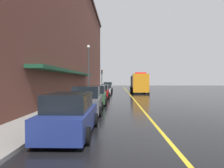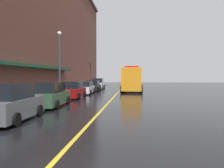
{
  "view_description": "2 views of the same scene",
  "coord_description": "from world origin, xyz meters",
  "px_view_note": "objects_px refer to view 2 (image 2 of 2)",
  "views": [
    {
      "loc": [
        -1.89,
        -6.86,
        2.26
      ],
      "look_at": [
        -2.87,
        26.55,
        1.64
      ],
      "focal_mm": 32.4,
      "sensor_mm": 36.0,
      "label": 1
    },
    {
      "loc": [
        2.03,
        -4.13,
        2.21
      ],
      "look_at": [
        -0.6,
        25.22,
        1.23
      ],
      "focal_mm": 37.57,
      "sensor_mm": 36.0,
      "label": 2
    }
  ],
  "objects_px": {
    "street_lamp_left": "(60,56)",
    "parked_car_3": "(72,90)",
    "parked_car_4": "(85,88)",
    "parked_car_6": "(98,84)",
    "parking_meter_1": "(86,84)",
    "parked_car_5": "(93,86)",
    "utility_truck": "(132,80)",
    "parking_meter_0": "(92,83)",
    "parked_car_2": "(50,95)",
    "traffic_light_near": "(91,71)",
    "parked_car_1": "(10,104)"
  },
  "relations": [
    {
      "from": "parked_car_1",
      "to": "parked_car_5",
      "type": "bearing_deg",
      "value": -1.93
    },
    {
      "from": "parked_car_6",
      "to": "utility_truck",
      "type": "relative_size",
      "value": 0.52
    },
    {
      "from": "utility_truck",
      "to": "parking_meter_1",
      "type": "relative_size",
      "value": 7.14
    },
    {
      "from": "parked_car_1",
      "to": "traffic_light_near",
      "type": "xyz_separation_m",
      "value": [
        -1.31,
        29.15,
        2.29
      ]
    },
    {
      "from": "street_lamp_left",
      "to": "parked_car_3",
      "type": "bearing_deg",
      "value": -47.0
    },
    {
      "from": "parked_car_3",
      "to": "parked_car_6",
      "type": "xyz_separation_m",
      "value": [
        -0.04,
        17.46,
        0.07
      ]
    },
    {
      "from": "parked_car_6",
      "to": "traffic_light_near",
      "type": "xyz_separation_m",
      "value": [
        -1.25,
        -0.23,
        2.29
      ]
    },
    {
      "from": "parked_car_4",
      "to": "utility_truck",
      "type": "relative_size",
      "value": 0.49
    },
    {
      "from": "parked_car_3",
      "to": "traffic_light_near",
      "type": "relative_size",
      "value": 1.05
    },
    {
      "from": "parked_car_2",
      "to": "parked_car_3",
      "type": "relative_size",
      "value": 1.07
    },
    {
      "from": "parked_car_5",
      "to": "parking_meter_1",
      "type": "bearing_deg",
      "value": 39.64
    },
    {
      "from": "parked_car_2",
      "to": "traffic_light_near",
      "type": "relative_size",
      "value": 1.13
    },
    {
      "from": "parked_car_2",
      "to": "utility_truck",
      "type": "height_order",
      "value": "utility_truck"
    },
    {
      "from": "traffic_light_near",
      "to": "utility_truck",
      "type": "bearing_deg",
      "value": -39.94
    },
    {
      "from": "parked_car_4",
      "to": "parked_car_3",
      "type": "bearing_deg",
      "value": 177.74
    },
    {
      "from": "parking_meter_0",
      "to": "parking_meter_1",
      "type": "bearing_deg",
      "value": -90.0
    },
    {
      "from": "parked_car_1",
      "to": "parked_car_5",
      "type": "height_order",
      "value": "parked_car_1"
    },
    {
      "from": "traffic_light_near",
      "to": "parked_car_4",
      "type": "bearing_deg",
      "value": -83.11
    },
    {
      "from": "utility_truck",
      "to": "parking_meter_1",
      "type": "height_order",
      "value": "utility_truck"
    },
    {
      "from": "parked_car_2",
      "to": "parking_meter_1",
      "type": "distance_m",
      "value": 20.0
    },
    {
      "from": "parked_car_6",
      "to": "parking_meter_1",
      "type": "height_order",
      "value": "parked_car_6"
    },
    {
      "from": "parked_car_3",
      "to": "parked_car_4",
      "type": "bearing_deg",
      "value": -1.28
    },
    {
      "from": "parking_meter_1",
      "to": "traffic_light_near",
      "type": "bearing_deg",
      "value": 89.05
    },
    {
      "from": "parking_meter_1",
      "to": "parked_car_4",
      "type": "bearing_deg",
      "value": -79.46
    },
    {
      "from": "street_lamp_left",
      "to": "parked_car_4",
      "type": "bearing_deg",
      "value": 60.46
    },
    {
      "from": "parked_car_4",
      "to": "parked_car_5",
      "type": "height_order",
      "value": "parked_car_5"
    },
    {
      "from": "parking_meter_1",
      "to": "parked_car_5",
      "type": "bearing_deg",
      "value": -49.98
    },
    {
      "from": "parked_car_4",
      "to": "parked_car_5",
      "type": "relative_size",
      "value": 1.09
    },
    {
      "from": "parked_car_3",
      "to": "parking_meter_0",
      "type": "distance_m",
      "value": 18.62
    },
    {
      "from": "parked_car_2",
      "to": "parked_car_4",
      "type": "relative_size",
      "value": 1.04
    },
    {
      "from": "parked_car_2",
      "to": "parking_meter_0",
      "type": "xyz_separation_m",
      "value": [
        -1.36,
        25.01,
        0.24
      ]
    },
    {
      "from": "parked_car_6",
      "to": "traffic_light_near",
      "type": "relative_size",
      "value": 1.14
    },
    {
      "from": "parked_car_3",
      "to": "utility_truck",
      "type": "height_order",
      "value": "utility_truck"
    },
    {
      "from": "parked_car_1",
      "to": "traffic_light_near",
      "type": "distance_m",
      "value": 29.26
    },
    {
      "from": "parked_car_4",
      "to": "traffic_light_near",
      "type": "xyz_separation_m",
      "value": [
        -1.39,
        11.51,
        2.42
      ]
    },
    {
      "from": "parked_car_2",
      "to": "parked_car_6",
      "type": "distance_m",
      "value": 23.89
    },
    {
      "from": "utility_truck",
      "to": "parking_meter_1",
      "type": "distance_m",
      "value": 7.65
    },
    {
      "from": "parked_car_3",
      "to": "parked_car_6",
      "type": "bearing_deg",
      "value": -0.17
    },
    {
      "from": "parked_car_6",
      "to": "parking_meter_1",
      "type": "distance_m",
      "value": 4.16
    },
    {
      "from": "parked_car_6",
      "to": "parking_meter_0",
      "type": "relative_size",
      "value": 3.68
    },
    {
      "from": "street_lamp_left",
      "to": "traffic_light_near",
      "type": "height_order",
      "value": "street_lamp_left"
    },
    {
      "from": "parking_meter_0",
      "to": "utility_truck",
      "type": "bearing_deg",
      "value": -45.45
    },
    {
      "from": "parking_meter_0",
      "to": "parked_car_4",
      "type": "bearing_deg",
      "value": -83.56
    },
    {
      "from": "parked_car_3",
      "to": "parked_car_5",
      "type": "xyz_separation_m",
      "value": [
        0.03,
        11.87,
        -0.05
      ]
    },
    {
      "from": "parked_car_1",
      "to": "utility_truck",
      "type": "relative_size",
      "value": 0.47
    },
    {
      "from": "parked_car_2",
      "to": "street_lamp_left",
      "type": "distance_m",
      "value": 9.45
    },
    {
      "from": "parked_car_3",
      "to": "parked_car_6",
      "type": "relative_size",
      "value": 0.92
    },
    {
      "from": "utility_truck",
      "to": "street_lamp_left",
      "type": "bearing_deg",
      "value": -39.62
    },
    {
      "from": "parking_meter_0",
      "to": "street_lamp_left",
      "type": "bearing_deg",
      "value": -92.09
    },
    {
      "from": "parked_car_1",
      "to": "parked_car_6",
      "type": "relative_size",
      "value": 0.92
    }
  ]
}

